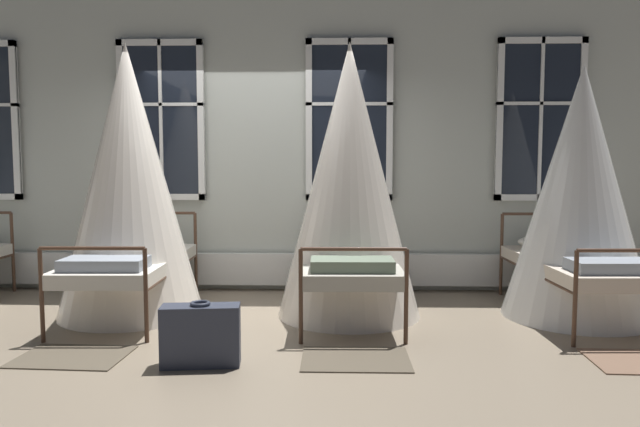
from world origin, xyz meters
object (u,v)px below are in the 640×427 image
at_px(cot_fourth, 579,196).
at_px(suitcase_dark, 201,335).
at_px(cot_third, 349,185).
at_px(cot_second, 129,184).

distance_m(cot_fourth, suitcase_dark, 3.69).
distance_m(cot_third, suitcase_dark, 2.10).
bearing_deg(suitcase_dark, cot_third, 47.28).
bearing_deg(suitcase_dark, cot_fourth, 18.09).
distance_m(cot_second, cot_fourth, 4.28).
xyz_separation_m(cot_second, suitcase_dark, (1.01, -1.45, -1.03)).
relative_size(cot_fourth, suitcase_dark, 4.13).
relative_size(cot_second, cot_fourth, 1.09).
distance_m(cot_third, cot_fourth, 2.17).
xyz_separation_m(cot_third, cot_fourth, (2.16, -0.02, -0.10)).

